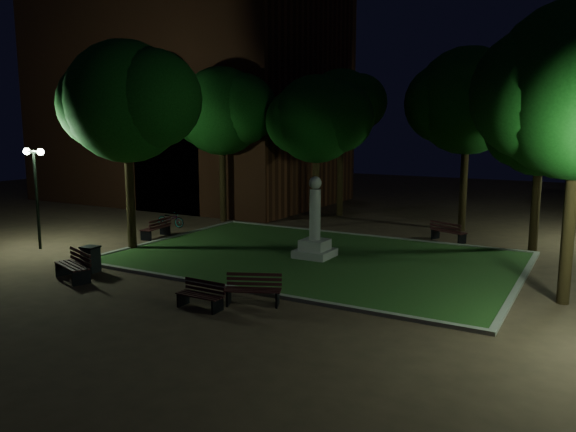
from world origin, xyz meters
name	(u,v)px	position (x,y,z in m)	size (l,w,h in m)	color
ground	(290,270)	(0.00, 0.00, 0.00)	(80.00, 80.00, 0.00)	#493525
lawn	(315,258)	(0.00, 2.00, 0.04)	(15.00, 10.00, 0.08)	#284D1D
lawn_kerb	(315,257)	(0.00, 2.00, 0.06)	(15.40, 10.40, 0.12)	slate
monument	(315,235)	(0.00, 2.00, 0.96)	(1.40, 1.40, 3.20)	gray
building_main	(188,94)	(-15.86, 13.79, 7.38)	(20.00, 12.00, 15.00)	#492414
tree_west	(128,102)	(-7.45, -0.30, 6.18)	(6.13, 5.01, 8.69)	black
tree_north_wl	(318,119)	(-3.06, 8.32, 5.54)	(5.45, 4.45, 7.77)	black
tree_north_er	(470,101)	(3.80, 11.06, 6.40)	(6.39, 5.22, 9.01)	black
tree_ne	(543,130)	(7.43, 7.87, 5.03)	(4.62, 3.77, 6.92)	black
tree_nw	(223,111)	(-8.30, 7.43, 5.98)	(5.78, 4.72, 8.34)	black
tree_far_north	(342,104)	(-3.55, 12.40, 6.41)	(4.87, 3.98, 8.42)	black
lamppost_sw	(35,179)	(-11.08, -2.17, 3.01)	(1.18, 0.28, 4.29)	black
lamppost_nw	(226,160)	(-10.54, 10.74, 3.14)	(1.18, 0.28, 4.49)	black
bench_near_left	(201,296)	(-0.11, -5.06, 0.38)	(1.46, 0.54, 0.80)	black
bench_near_right	(253,290)	(1.01, -4.02, 0.43)	(1.75, 1.20, 0.91)	black
bench_west_near	(74,266)	(-5.80, -4.76, 0.47)	(1.91, 1.19, 0.99)	black
bench_left_side	(157,229)	(-8.35, 2.08, 0.44)	(0.76, 1.74, 0.92)	black
bench_far_side	(448,232)	(3.76, 7.95, 0.43)	(1.75, 1.17, 0.91)	black
trash_bin	(91,259)	(-6.10, -3.80, 0.48)	(0.60, 0.60, 0.95)	black
bicycle	(171,219)	(-9.70, 4.60, 0.43)	(0.56, 1.62, 0.85)	black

